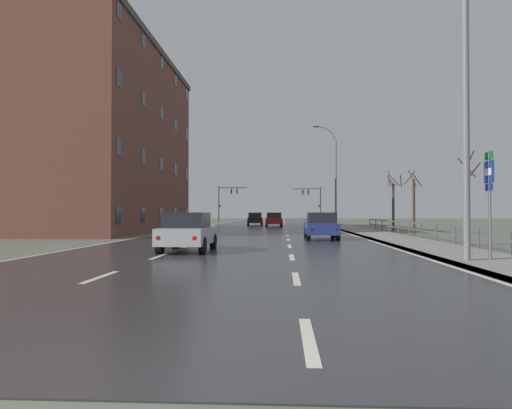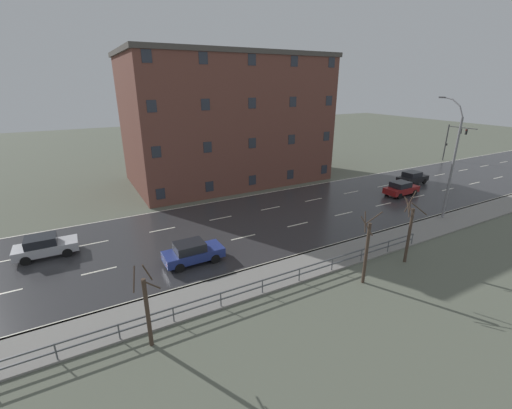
{
  "view_description": "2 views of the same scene",
  "coord_description": "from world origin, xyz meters",
  "px_view_note": "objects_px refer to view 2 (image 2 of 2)",
  "views": [
    {
      "loc": [
        2.02,
        -3.91,
        1.56
      ],
      "look_at": [
        -0.86,
        47.97,
        2.44
      ],
      "focal_mm": 33.8,
      "sensor_mm": 36.0,
      "label": 1
    },
    {
      "loc": [
        24.6,
        17.9,
        11.87
      ],
      "look_at": [
        0.0,
        31.46,
        1.68
      ],
      "focal_mm": 23.65,
      "sensor_mm": 36.0,
      "label": 2
    }
  ],
  "objects_px": {
    "street_lamp_midground": "(452,162)",
    "car_mid_centre": "(193,252)",
    "car_far_right": "(401,188)",
    "brick_building": "(226,119)",
    "traffic_signal_left": "(454,137)",
    "car_near_right": "(45,246)",
    "car_distant": "(412,178)"
  },
  "relations": [
    {
      "from": "street_lamp_midground",
      "to": "car_mid_centre",
      "type": "bearing_deg",
      "value": -97.96
    },
    {
      "from": "car_near_right",
      "to": "car_mid_centre",
      "type": "xyz_separation_m",
      "value": [
        6.0,
        9.0,
        0.0
      ]
    },
    {
      "from": "car_far_right",
      "to": "brick_building",
      "type": "relative_size",
      "value": 0.18
    },
    {
      "from": "street_lamp_midground",
      "to": "brick_building",
      "type": "relative_size",
      "value": 0.45
    },
    {
      "from": "street_lamp_midground",
      "to": "car_distant",
      "type": "relative_size",
      "value": 2.57
    },
    {
      "from": "car_far_right",
      "to": "car_distant",
      "type": "height_order",
      "value": "same"
    },
    {
      "from": "car_far_right",
      "to": "brick_building",
      "type": "bearing_deg",
      "value": -140.91
    },
    {
      "from": "brick_building",
      "to": "street_lamp_midground",
      "type": "bearing_deg",
      "value": 27.44
    },
    {
      "from": "traffic_signal_left",
      "to": "car_distant",
      "type": "distance_m",
      "value": 17.24
    },
    {
      "from": "street_lamp_midground",
      "to": "car_mid_centre",
      "type": "height_order",
      "value": "street_lamp_midground"
    },
    {
      "from": "traffic_signal_left",
      "to": "car_mid_centre",
      "type": "relative_size",
      "value": 1.38
    },
    {
      "from": "car_near_right",
      "to": "car_mid_centre",
      "type": "height_order",
      "value": "same"
    },
    {
      "from": "traffic_signal_left",
      "to": "brick_building",
      "type": "height_order",
      "value": "brick_building"
    },
    {
      "from": "brick_building",
      "to": "car_near_right",
      "type": "bearing_deg",
      "value": -57.23
    },
    {
      "from": "traffic_signal_left",
      "to": "car_mid_centre",
      "type": "height_order",
      "value": "traffic_signal_left"
    },
    {
      "from": "car_near_right",
      "to": "car_far_right",
      "type": "distance_m",
      "value": 34.32
    },
    {
      "from": "car_far_right",
      "to": "car_mid_centre",
      "type": "distance_m",
      "value": 25.42
    },
    {
      "from": "car_far_right",
      "to": "brick_building",
      "type": "distance_m",
      "value": 22.16
    },
    {
      "from": "car_near_right",
      "to": "car_far_right",
      "type": "height_order",
      "value": "same"
    },
    {
      "from": "street_lamp_midground",
      "to": "car_mid_centre",
      "type": "xyz_separation_m",
      "value": [
        -3.2,
        -22.9,
        -4.46
      ]
    },
    {
      "from": "car_far_right",
      "to": "car_distant",
      "type": "relative_size",
      "value": 0.99
    },
    {
      "from": "car_near_right",
      "to": "car_mid_centre",
      "type": "bearing_deg",
      "value": 56.93
    },
    {
      "from": "car_distant",
      "to": "car_far_right",
      "type": "bearing_deg",
      "value": -67.76
    },
    {
      "from": "street_lamp_midground",
      "to": "car_far_right",
      "type": "distance_m",
      "value": 8.14
    },
    {
      "from": "traffic_signal_left",
      "to": "car_distant",
      "type": "xyz_separation_m",
      "value": [
        5.47,
        -16.06,
        -3.09
      ]
    },
    {
      "from": "traffic_signal_left",
      "to": "car_mid_centre",
      "type": "bearing_deg",
      "value": -76.57
    },
    {
      "from": "traffic_signal_left",
      "to": "car_near_right",
      "type": "bearing_deg",
      "value": -84.78
    },
    {
      "from": "traffic_signal_left",
      "to": "car_near_right",
      "type": "height_order",
      "value": "traffic_signal_left"
    },
    {
      "from": "brick_building",
      "to": "traffic_signal_left",
      "type": "bearing_deg",
      "value": 77.05
    },
    {
      "from": "car_near_right",
      "to": "car_distant",
      "type": "distance_m",
      "value": 39.22
    },
    {
      "from": "street_lamp_midground",
      "to": "car_near_right",
      "type": "height_order",
      "value": "street_lamp_midground"
    },
    {
      "from": "car_distant",
      "to": "car_mid_centre",
      "type": "relative_size",
      "value": 1.02
    }
  ]
}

